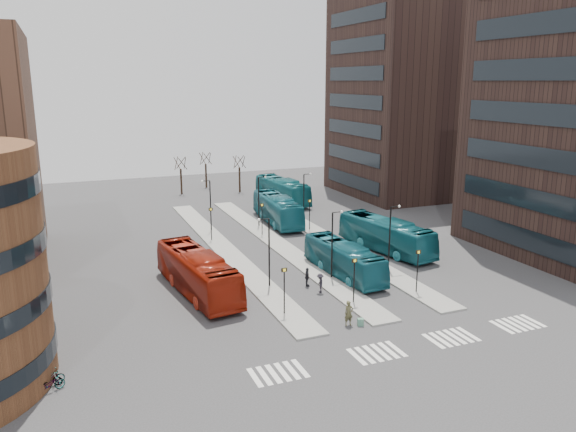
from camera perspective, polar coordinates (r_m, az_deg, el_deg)
name	(u,v)px	position (r m, az deg, el deg)	size (l,w,h in m)	color
ground	(426,379)	(36.17, 13.80, -15.76)	(160.00, 160.00, 0.00)	#303033
island_left	(225,250)	(59.83, -6.42, -3.42)	(2.50, 45.00, 0.15)	gray
island_mid	(278,244)	(61.62, -1.05, -2.83)	(2.50, 45.00, 0.15)	gray
island_right	(327,238)	(63.94, 3.98, -2.25)	(2.50, 45.00, 0.15)	gray
suitcase	(360,322)	(42.15, 7.37, -10.64)	(0.44, 0.35, 0.55)	navy
red_bus	(197,272)	(47.97, -9.20, -5.67)	(3.04, 12.99, 3.62)	maroon
teal_bus_a	(344,259)	(51.87, 5.68, -4.39)	(2.59, 11.06, 3.08)	#135563
teal_bus_b	(277,209)	(70.53, -1.09, 0.71)	(2.97, 12.69, 3.53)	#155E6D
teal_bus_c	(386,235)	(59.74, 9.89, -1.90)	(2.93, 12.53, 3.49)	#145965
teal_bus_d	(282,190)	(82.65, -0.60, 2.64)	(3.00, 12.84, 3.58)	#166771
traveller	(349,313)	(41.84, 6.19, -9.80)	(0.69, 0.45, 1.88)	#48462B
commuter_a	(225,291)	(46.61, -6.38, -7.53)	(0.74, 0.58, 1.53)	black
commuter_b	(307,277)	(49.17, 1.96, -6.21)	(0.98, 0.41, 1.68)	black
commuter_c	(320,283)	(47.85, 3.27, -6.81)	(1.07, 0.62, 1.66)	black
bicycle_near	(49,385)	(36.37, -23.10, -15.49)	(0.63, 1.81, 0.95)	gray
bicycle_mid	(49,378)	(37.10, -23.09, -14.93)	(0.43, 1.52, 0.91)	gray
bicycle_far	(49,379)	(37.05, -23.09, -14.96)	(0.61, 1.75, 0.92)	gray
crosswalk_stripes	(412,345)	(39.95, 12.48, -12.72)	(22.35, 2.40, 0.01)	silver
tower_far	(411,97)	(90.97, 12.40, 11.71)	(20.12, 20.00, 30.00)	black
sign_poles	(300,240)	(54.60, 1.20, -2.45)	(12.45, 22.12, 3.65)	black
lamp_posts	(290,216)	(59.15, 0.21, -0.02)	(14.04, 20.24, 6.12)	black
bare_trees	(209,175)	(91.73, -8.04, 4.19)	(10.97, 8.14, 5.90)	black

